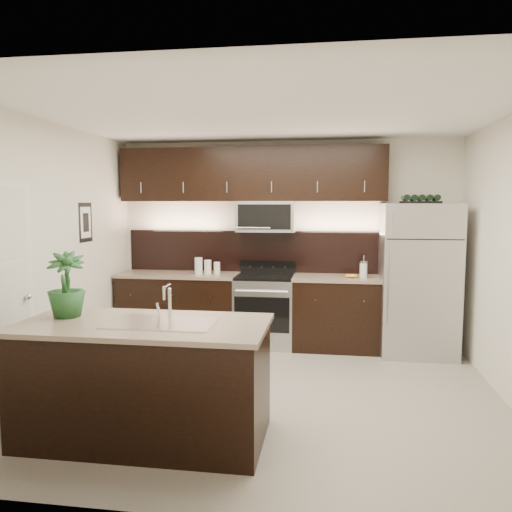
{
  "coord_description": "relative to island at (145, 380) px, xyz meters",
  "views": [
    {
      "loc": [
        0.58,
        -4.71,
        1.87
      ],
      "look_at": [
        -0.2,
        0.55,
        1.31
      ],
      "focal_mm": 35.0,
      "sensor_mm": 36.0,
      "label": 1
    }
  ],
  "objects": [
    {
      "name": "counter_run",
      "position": [
        0.4,
        2.74,
        -0.0
      ],
      "size": [
        3.51,
        0.65,
        0.94
      ],
      "color": "black",
      "rests_on": "ground"
    },
    {
      "name": "canisters",
      "position": [
        -0.18,
        2.71,
        0.57
      ],
      "size": [
        0.33,
        0.15,
        0.22
      ],
      "rotation": [
        0.0,
        0.0,
        0.22
      ],
      "color": "silver",
      "rests_on": "counter_run"
    },
    {
      "name": "sink_faucet",
      "position": [
        0.15,
        0.01,
        0.48
      ],
      "size": [
        0.84,
        0.5,
        0.28
      ],
      "color": "silver",
      "rests_on": "island"
    },
    {
      "name": "island",
      "position": [
        0.0,
        0.0,
        0.0
      ],
      "size": [
        1.96,
        0.96,
        0.94
      ],
      "color": "black",
      "rests_on": "ground"
    },
    {
      "name": "refrigerator",
      "position": [
        2.52,
        2.68,
        0.46
      ],
      "size": [
        0.9,
        0.81,
        1.87
      ],
      "primitive_type": "cube",
      "color": "#B2B2B7",
      "rests_on": "ground"
    },
    {
      "name": "wine_rack",
      "position": [
        2.52,
        2.68,
        1.45
      ],
      "size": [
        0.46,
        0.29,
        0.11
      ],
      "color": "black",
      "rests_on": "refrigerator"
    },
    {
      "name": "ground",
      "position": [
        0.86,
        1.05,
        -0.47
      ],
      "size": [
        4.5,
        4.5,
        0.0
      ],
      "primitive_type": "plane",
      "color": "gray",
      "rests_on": "ground"
    },
    {
      "name": "bananas",
      "position": [
        1.67,
        2.66,
        0.49
      ],
      "size": [
        0.16,
        0.12,
        0.05
      ],
      "primitive_type": "ellipsoid",
      "rotation": [
        0.0,
        0.0,
        0.02
      ],
      "color": "gold",
      "rests_on": "counter_run"
    },
    {
      "name": "room_walls",
      "position": [
        0.75,
        1.01,
        1.22
      ],
      "size": [
        4.52,
        4.02,
        2.71
      ],
      "color": "silver",
      "rests_on": "ground"
    },
    {
      "name": "french_press",
      "position": [
        1.86,
        2.69,
        0.57
      ],
      "size": [
        0.1,
        0.1,
        0.28
      ],
      "rotation": [
        0.0,
        0.0,
        -0.05
      ],
      "color": "silver",
      "rests_on": "counter_run"
    },
    {
      "name": "plant",
      "position": [
        -0.69,
        0.1,
        0.74
      ],
      "size": [
        0.4,
        0.4,
        0.54
      ],
      "primitive_type": "imported",
      "rotation": [
        0.0,
        0.0,
        0.43
      ],
      "color": "#1E4D22",
      "rests_on": "island"
    },
    {
      "name": "upper_fixtures",
      "position": [
        0.43,
        2.88,
        1.67
      ],
      "size": [
        3.49,
        0.4,
        1.66
      ],
      "color": "black",
      "rests_on": "counter_run"
    }
  ]
}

